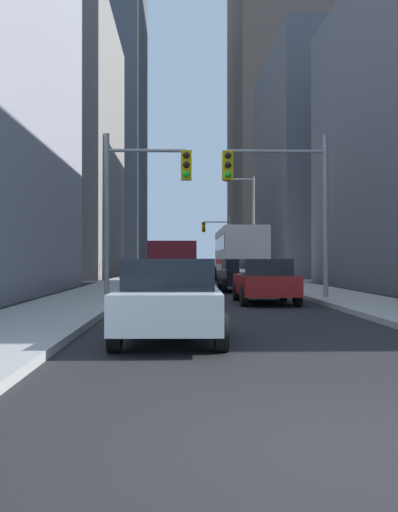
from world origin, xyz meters
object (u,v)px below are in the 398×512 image
Objects in this scene: sedan_white at (169,299)px; sedan_red at (265,281)px; sedan_black at (240,275)px; traffic_signal_near_right at (281,189)px; traffic_signal_far_right at (218,235)px; city_bus at (239,253)px; traffic_signal_near_left at (143,189)px; cargo_van_maroon at (174,264)px.

sedan_white is 9.96m from sedan_red.
sedan_black is 7.52m from traffic_signal_near_right.
traffic_signal_far_right is at bearing 85.39° from sedan_white.
traffic_signal_near_left is (-5.09, -16.96, 2.08)m from city_bus.
sedan_black is (3.06, 17.30, 0.00)m from sedan_white.
traffic_signal_near_right is (4.94, 0.00, 0.04)m from traffic_signal_near_left.
traffic_signal_near_right is at bearing -90.52° from city_bus.
sedan_white and sedan_black have the same top height.
traffic_signal_near_right is 41.67m from traffic_signal_far_right.
city_bus reaches higher than sedan_red.
city_bus is at bearing 73.28° from traffic_signal_near_left.
city_bus is 1.92× the size of traffic_signal_near_left.
traffic_signal_near_right is (0.78, -6.73, 3.27)m from sedan_black.
sedan_red is at bearing -63.88° from cargo_van_maroon.
sedan_red is at bearing 71.83° from sedan_white.
sedan_white is 52.51m from traffic_signal_far_right.
cargo_van_maroon is 15.92m from sedan_white.
sedan_red is at bearing -89.65° from sedan_black.
sedan_black is 8.55m from traffic_signal_near_left.
sedan_red is 7.83m from sedan_black.
sedan_red is at bearing -92.80° from city_bus.
traffic_signal_near_right reaches higher than cargo_van_maroon.
city_bus reaches higher than cargo_van_maroon.
cargo_van_maroon is 6.09m from traffic_signal_near_left.
sedan_white is 11.11m from traffic_signal_near_left.
sedan_red is 0.99× the size of sedan_black.
traffic_signal_near_right and traffic_signal_far_right have the same top height.
traffic_signal_near_left is (-4.21, 1.10, 3.24)m from sedan_red.
sedan_black is (3.11, 1.39, -0.52)m from cargo_van_maroon.
traffic_signal_near_right reaches higher than city_bus.
sedan_red is (3.11, 9.47, 0.00)m from sedan_white.
traffic_signal_near_left reaches higher than cargo_van_maroon.
city_bus is at bearing -90.52° from traffic_signal_far_right.
city_bus is 10.34m from sedan_black.
traffic_signal_near_left is at bearing -97.27° from traffic_signal_far_right.
traffic_signal_far_right is (0.38, 41.67, -0.04)m from traffic_signal_near_right.
sedan_red is 5.43m from traffic_signal_near_left.
sedan_black is (-0.93, -10.24, -1.16)m from city_bus.
traffic_signal_near_left is 42.01m from traffic_signal_far_right.
traffic_signal_near_left is 4.94m from traffic_signal_near_right.
city_bus is 17.09m from traffic_signal_near_right.
traffic_signal_far_right is at bearing 89.48° from city_bus.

